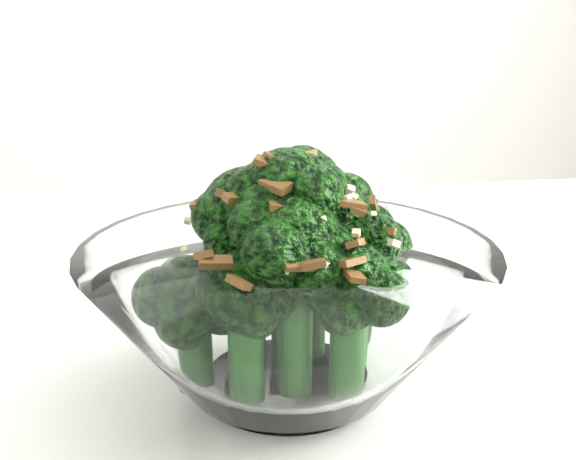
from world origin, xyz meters
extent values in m
cylinder|color=white|center=(0.30, -0.08, 0.75)|extent=(0.09, 0.09, 0.01)
cylinder|color=#1B5115|center=(0.28, -0.07, 0.80)|extent=(0.02, 0.02, 0.07)
sphere|color=#14470D|center=(0.28, -0.07, 0.85)|extent=(0.05, 0.05, 0.05)
cylinder|color=#1B5115|center=(0.34, -0.05, 0.78)|extent=(0.02, 0.02, 0.04)
sphere|color=#14470D|center=(0.34, -0.05, 0.81)|extent=(0.04, 0.04, 0.04)
cylinder|color=#1B5115|center=(0.25, -0.09, 0.78)|extent=(0.02, 0.02, 0.04)
sphere|color=#14470D|center=(0.25, -0.09, 0.81)|extent=(0.04, 0.04, 0.04)
cylinder|color=#1B5115|center=(0.27, -0.11, 0.79)|extent=(0.02, 0.02, 0.05)
sphere|color=#14470D|center=(0.27, -0.11, 0.82)|extent=(0.04, 0.04, 0.04)
cylinder|color=#1B5115|center=(0.30, -0.08, 0.80)|extent=(0.02, 0.02, 0.08)
sphere|color=#14470D|center=(0.30, -0.08, 0.86)|extent=(0.05, 0.05, 0.05)
cylinder|color=#1B5115|center=(0.32, -0.11, 0.79)|extent=(0.02, 0.02, 0.05)
sphere|color=#14470D|center=(0.32, -0.11, 0.82)|extent=(0.04, 0.04, 0.04)
cylinder|color=#1B5115|center=(0.31, -0.06, 0.80)|extent=(0.02, 0.02, 0.08)
sphere|color=#14470D|center=(0.31, -0.06, 0.85)|extent=(0.05, 0.05, 0.05)
cylinder|color=#1B5115|center=(0.33, -0.08, 0.79)|extent=(0.02, 0.02, 0.06)
sphere|color=#14470D|center=(0.33, -0.08, 0.83)|extent=(0.04, 0.04, 0.04)
cylinder|color=#1B5115|center=(0.30, -0.10, 0.80)|extent=(0.02, 0.02, 0.07)
sphere|color=#14470D|center=(0.30, -0.10, 0.84)|extent=(0.05, 0.05, 0.05)
cube|color=brown|center=(0.27, -0.13, 0.84)|extent=(0.01, 0.01, 0.01)
cube|color=brown|center=(0.28, -0.08, 0.87)|extent=(0.01, 0.01, 0.00)
cube|color=brown|center=(0.30, -0.08, 0.88)|extent=(0.02, 0.01, 0.00)
cube|color=brown|center=(0.32, -0.13, 0.84)|extent=(0.01, 0.02, 0.00)
cube|color=brown|center=(0.29, -0.10, 0.86)|extent=(0.01, 0.01, 0.00)
cube|color=brown|center=(0.32, -0.03, 0.84)|extent=(0.02, 0.01, 0.01)
cube|color=brown|center=(0.29, -0.02, 0.84)|extent=(0.02, 0.01, 0.01)
cube|color=brown|center=(0.26, -0.12, 0.84)|extent=(0.02, 0.01, 0.01)
cube|color=brown|center=(0.28, -0.05, 0.86)|extent=(0.02, 0.01, 0.01)
cube|color=brown|center=(0.29, -0.03, 0.84)|extent=(0.01, 0.01, 0.00)
cube|color=brown|center=(0.32, -0.04, 0.85)|extent=(0.01, 0.01, 0.01)
cube|color=brown|center=(0.33, -0.07, 0.85)|extent=(0.02, 0.01, 0.01)
cube|color=brown|center=(0.27, -0.09, 0.86)|extent=(0.02, 0.01, 0.01)
cube|color=brown|center=(0.29, -0.10, 0.87)|extent=(0.02, 0.02, 0.01)
cube|color=brown|center=(0.32, -0.12, 0.85)|extent=(0.01, 0.02, 0.01)
cube|color=brown|center=(0.34, -0.09, 0.84)|extent=(0.01, 0.01, 0.01)
cube|color=brown|center=(0.25, -0.11, 0.84)|extent=(0.01, 0.01, 0.01)
cube|color=brown|center=(0.28, -0.08, 0.88)|extent=(0.02, 0.01, 0.01)
cube|color=brown|center=(0.28, -0.03, 0.85)|extent=(0.02, 0.01, 0.01)
cube|color=brown|center=(0.27, -0.08, 0.86)|extent=(0.02, 0.01, 0.01)
cube|color=brown|center=(0.29, -0.08, 0.88)|extent=(0.01, 0.01, 0.01)
cube|color=brown|center=(0.31, -0.04, 0.85)|extent=(0.01, 0.01, 0.01)
cube|color=brown|center=(0.25, -0.07, 0.85)|extent=(0.02, 0.01, 0.01)
cube|color=brown|center=(0.32, -0.10, 0.86)|extent=(0.02, 0.01, 0.01)
cube|color=brown|center=(0.29, -0.13, 0.84)|extent=(0.02, 0.01, 0.01)
cube|color=brown|center=(0.34, -0.07, 0.85)|extent=(0.01, 0.02, 0.00)
cube|color=brown|center=(0.29, -0.08, 0.88)|extent=(0.02, 0.01, 0.01)
cube|color=brown|center=(0.32, -0.13, 0.84)|extent=(0.02, 0.01, 0.01)
cube|color=brown|center=(0.33, -0.10, 0.86)|extent=(0.01, 0.01, 0.01)
cube|color=brown|center=(0.29, -0.08, 0.88)|extent=(0.01, 0.02, 0.01)
cube|color=brown|center=(0.28, -0.05, 0.86)|extent=(0.01, 0.01, 0.00)
cube|color=brown|center=(0.30, -0.03, 0.84)|extent=(0.01, 0.01, 0.01)
cube|color=brown|center=(0.30, -0.13, 0.84)|extent=(0.01, 0.01, 0.01)
cube|color=beige|center=(0.34, -0.10, 0.84)|extent=(0.01, 0.01, 0.01)
cube|color=beige|center=(0.34, -0.06, 0.85)|extent=(0.00, 0.00, 0.00)
cube|color=beige|center=(0.30, -0.13, 0.84)|extent=(0.01, 0.01, 0.00)
cube|color=beige|center=(0.33, -0.06, 0.86)|extent=(0.01, 0.01, 0.00)
cube|color=beige|center=(0.31, -0.08, 0.87)|extent=(0.01, 0.01, 0.00)
cube|color=beige|center=(0.35, -0.06, 0.84)|extent=(0.01, 0.01, 0.01)
cube|color=beige|center=(0.32, -0.09, 0.86)|extent=(0.01, 0.01, 0.00)
cube|color=beige|center=(0.31, -0.11, 0.86)|extent=(0.00, 0.01, 0.00)
cube|color=beige|center=(0.29, -0.09, 0.88)|extent=(0.00, 0.00, 0.00)
cube|color=beige|center=(0.30, -0.04, 0.86)|extent=(0.01, 0.01, 0.01)
cube|color=beige|center=(0.34, -0.05, 0.84)|extent=(0.01, 0.01, 0.01)
cube|color=beige|center=(0.25, -0.05, 0.85)|extent=(0.01, 0.01, 0.00)
cube|color=beige|center=(0.26, -0.08, 0.86)|extent=(0.01, 0.00, 0.00)
cube|color=beige|center=(0.33, -0.09, 0.86)|extent=(0.01, 0.01, 0.00)
cube|color=beige|center=(0.34, -0.09, 0.85)|extent=(0.01, 0.01, 0.00)
cube|color=beige|center=(0.29, -0.13, 0.84)|extent=(0.00, 0.00, 0.00)
cube|color=beige|center=(0.31, -0.06, 0.87)|extent=(0.01, 0.01, 0.00)
cube|color=beige|center=(0.33, -0.08, 0.86)|extent=(0.01, 0.00, 0.01)
cube|color=beige|center=(0.31, -0.04, 0.85)|extent=(0.01, 0.00, 0.00)
cube|color=beige|center=(0.30, -0.02, 0.85)|extent=(0.01, 0.01, 0.00)
cube|color=beige|center=(0.24, -0.10, 0.84)|extent=(0.00, 0.00, 0.00)
cube|color=beige|center=(0.33, -0.06, 0.86)|extent=(0.00, 0.00, 0.00)
cube|color=beige|center=(0.31, -0.04, 0.85)|extent=(0.01, 0.01, 0.00)
cube|color=beige|center=(0.32, -0.11, 0.85)|extent=(0.00, 0.01, 0.00)
cube|color=beige|center=(0.28, -0.13, 0.84)|extent=(0.01, 0.01, 0.01)
cube|color=beige|center=(0.34, -0.09, 0.85)|extent=(0.00, 0.00, 0.00)
cube|color=beige|center=(0.29, -0.04, 0.85)|extent=(0.00, 0.00, 0.00)
cube|color=beige|center=(0.33, -0.08, 0.85)|extent=(0.01, 0.01, 0.00)
cube|color=beige|center=(0.25, -0.07, 0.85)|extent=(0.00, 0.00, 0.00)
cube|color=beige|center=(0.28, -0.08, 0.87)|extent=(0.00, 0.00, 0.00)
cube|color=beige|center=(0.27, -0.07, 0.86)|extent=(0.00, 0.00, 0.00)
camera|label=1|loc=(0.24, -0.46, 0.96)|focal=50.00mm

